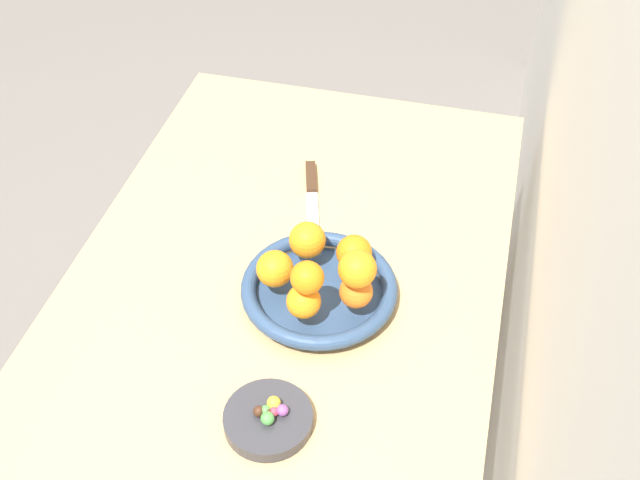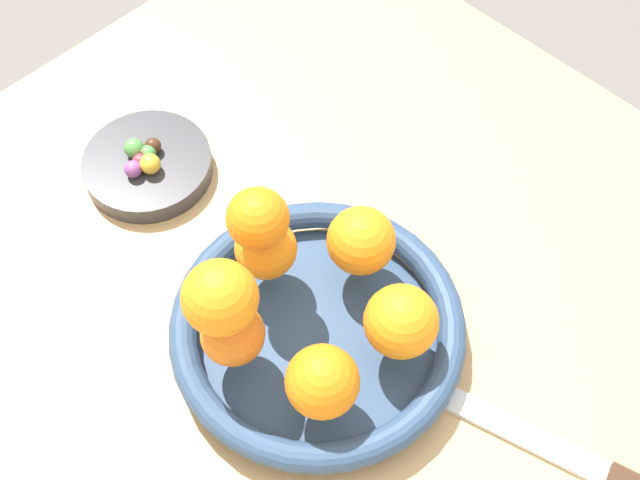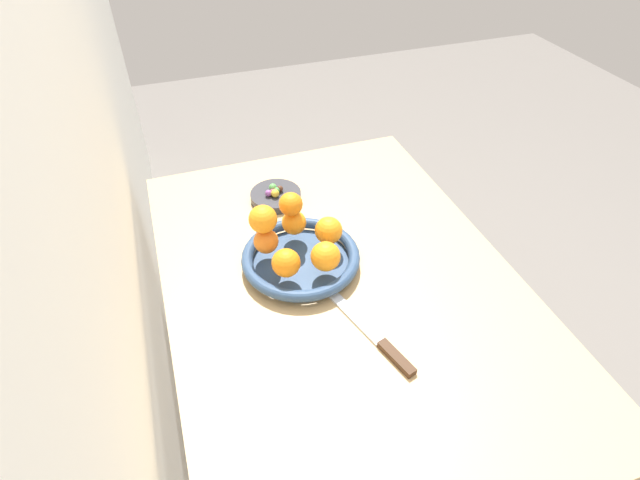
# 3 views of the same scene
# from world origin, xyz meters

# --- Properties ---
(ground_plane) EXTENTS (6.00, 6.00, 0.00)m
(ground_plane) POSITION_xyz_m (0.00, 0.00, 0.00)
(ground_plane) COLOR slate
(wall_back) EXTENTS (4.00, 0.05, 2.50)m
(wall_back) POSITION_xyz_m (0.00, 0.45, 1.25)
(wall_back) COLOR silver
(wall_back) RESTS_ON ground_plane
(dining_table) EXTENTS (1.10, 0.76, 0.74)m
(dining_table) POSITION_xyz_m (0.00, 0.00, 0.65)
(dining_table) COLOR tan
(dining_table) RESTS_ON ground_plane
(fruit_bowl) EXTENTS (0.27, 0.27, 0.04)m
(fruit_bowl) POSITION_xyz_m (0.08, 0.07, 0.76)
(fruit_bowl) COLOR navy
(fruit_bowl) RESTS_ON dining_table
(candy_dish) EXTENTS (0.13, 0.13, 0.02)m
(candy_dish) POSITION_xyz_m (0.34, 0.06, 0.75)
(candy_dish) COLOR #333338
(candy_dish) RESTS_ON dining_table
(orange_0) EXTENTS (0.06, 0.06, 0.06)m
(orange_0) POSITION_xyz_m (0.15, 0.06, 0.81)
(orange_0) COLOR orange
(orange_0) RESTS_ON fruit_bowl
(orange_1) EXTENTS (0.06, 0.06, 0.06)m
(orange_1) POSITION_xyz_m (0.11, 0.14, 0.81)
(orange_1) COLOR orange
(orange_1) RESTS_ON fruit_bowl
(orange_2) EXTENTS (0.06, 0.06, 0.06)m
(orange_2) POSITION_xyz_m (0.02, 0.12, 0.81)
(orange_2) COLOR orange
(orange_2) RESTS_ON fruit_bowl
(orange_3) EXTENTS (0.06, 0.06, 0.06)m
(orange_3) POSITION_xyz_m (0.01, 0.04, 0.81)
(orange_3) COLOR orange
(orange_3) RESTS_ON fruit_bowl
(orange_4) EXTENTS (0.06, 0.06, 0.06)m
(orange_4) POSITION_xyz_m (0.09, -0.00, 0.81)
(orange_4) COLOR orange
(orange_4) RESTS_ON fruit_bowl
(orange_5) EXTENTS (0.05, 0.05, 0.05)m
(orange_5) POSITION_xyz_m (0.15, 0.07, 0.86)
(orange_5) COLOR orange
(orange_5) RESTS_ON orange_0
(orange_6) EXTENTS (0.06, 0.06, 0.06)m
(orange_6) POSITION_xyz_m (0.11, 0.14, 0.87)
(orange_6) COLOR orange
(orange_6) RESTS_ON orange_1
(candy_ball_0) EXTENTS (0.02, 0.02, 0.02)m
(candy_ball_0) POSITION_xyz_m (0.34, 0.06, 0.77)
(candy_ball_0) COLOR #4C9947
(candy_ball_0) RESTS_ON candy_dish
(candy_ball_1) EXTENTS (0.01, 0.01, 0.01)m
(candy_ball_1) POSITION_xyz_m (0.34, 0.06, 0.77)
(candy_ball_1) COLOR #472819
(candy_ball_1) RESTS_ON candy_dish
(candy_ball_2) EXTENTS (0.02, 0.02, 0.02)m
(candy_ball_2) POSITION_xyz_m (0.33, 0.08, 0.77)
(candy_ball_2) COLOR #8C4C99
(candy_ball_2) RESTS_ON candy_dish
(candy_ball_3) EXTENTS (0.02, 0.02, 0.02)m
(candy_ball_3) POSITION_xyz_m (0.34, 0.07, 0.77)
(candy_ball_3) COLOR #C6384C
(candy_ball_3) RESTS_ON candy_dish
(candy_ball_4) EXTENTS (0.02, 0.02, 0.02)m
(candy_ball_4) POSITION_xyz_m (0.35, 0.06, 0.77)
(candy_ball_4) COLOR #4C9947
(candy_ball_4) RESTS_ON candy_dish
(candy_ball_5) EXTENTS (0.02, 0.02, 0.02)m
(candy_ball_5) POSITION_xyz_m (0.32, 0.06, 0.77)
(candy_ball_5) COLOR gold
(candy_ball_5) RESTS_ON candy_dish
(candy_ball_6) EXTENTS (0.02, 0.02, 0.02)m
(candy_ball_6) POSITION_xyz_m (0.34, 0.05, 0.77)
(candy_ball_6) COLOR #472819
(candy_ball_6) RESTS_ON candy_dish
(knife) EXTENTS (0.26, 0.09, 0.01)m
(knife) POSITION_xyz_m (-0.17, -0.00, 0.75)
(knife) COLOR #3F2819
(knife) RESTS_ON dining_table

